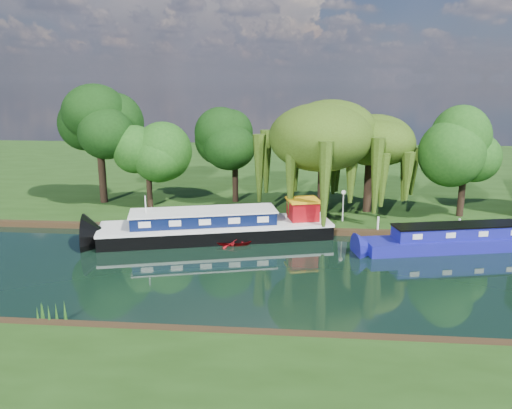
# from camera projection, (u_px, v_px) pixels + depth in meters

# --- Properties ---
(ground) EXTENTS (120.00, 120.00, 0.00)m
(ground) POSITION_uv_depth(u_px,v_px,m) (347.00, 275.00, 30.32)
(ground) COLOR black
(far_bank) EXTENTS (120.00, 52.00, 0.45)m
(far_bank) POSITION_uv_depth(u_px,v_px,m) (324.00, 171.00, 63.10)
(far_bank) COLOR #19340E
(far_bank) RESTS_ON ground
(dutch_barge) EXTENTS (17.51, 8.02, 3.61)m
(dutch_barge) POSITION_uv_depth(u_px,v_px,m) (219.00, 227.00, 37.22)
(dutch_barge) COLOR black
(dutch_barge) RESTS_ON ground
(narrowboat) EXTENTS (13.68, 5.16, 1.97)m
(narrowboat) POSITION_uv_depth(u_px,v_px,m) (460.00, 240.00, 34.81)
(narrowboat) COLOR navy
(narrowboat) RESTS_ON ground
(red_dinghy) EXTENTS (3.12, 2.46, 0.59)m
(red_dinghy) POSITION_uv_depth(u_px,v_px,m) (236.00, 244.00, 36.06)
(red_dinghy) COLOR maroon
(red_dinghy) RESTS_ON ground
(willow_left) EXTENTS (7.53, 7.53, 9.03)m
(willow_left) POSITION_uv_depth(u_px,v_px,m) (323.00, 137.00, 40.43)
(willow_left) COLOR black
(willow_left) RESTS_ON far_bank
(willow_right) EXTENTS (6.07, 6.07, 7.40)m
(willow_right) POSITION_uv_depth(u_px,v_px,m) (370.00, 149.00, 41.96)
(willow_right) COLOR black
(willow_right) RESTS_ON far_bank
(tree_far_left) EXTENTS (4.51, 4.51, 7.26)m
(tree_far_left) POSITION_uv_depth(u_px,v_px,m) (147.00, 152.00, 43.46)
(tree_far_left) COLOR black
(tree_far_left) RESTS_ON far_bank
(tree_far_back) EXTENTS (5.74, 5.74, 9.66)m
(tree_far_back) POSITION_uv_depth(u_px,v_px,m) (99.00, 129.00, 44.88)
(tree_far_back) COLOR black
(tree_far_back) RESTS_ON far_bank
(tree_far_mid) EXTENTS (4.85, 4.85, 7.93)m
(tree_far_mid) POSITION_uv_depth(u_px,v_px,m) (235.00, 143.00, 45.42)
(tree_far_mid) COLOR black
(tree_far_mid) RESTS_ON far_bank
(tree_far_right) EXTENTS (4.79, 4.79, 7.83)m
(tree_far_right) POSITION_uv_depth(u_px,v_px,m) (466.00, 152.00, 40.53)
(tree_far_right) COLOR black
(tree_far_right) RESTS_ON far_bank
(lamppost) EXTENTS (0.36, 0.36, 2.56)m
(lamppost) POSITION_uv_depth(u_px,v_px,m) (343.00, 197.00, 39.83)
(lamppost) COLOR silver
(lamppost) RESTS_ON far_bank
(mooring_posts) EXTENTS (19.16, 0.16, 1.00)m
(mooring_posts) POSITION_uv_depth(u_px,v_px,m) (332.00, 222.00, 38.25)
(mooring_posts) COLOR silver
(mooring_posts) RESTS_ON far_bank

